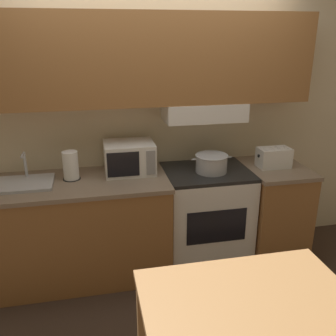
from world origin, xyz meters
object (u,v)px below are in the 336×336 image
object	(u,v)px
dining_table	(252,321)
microwave	(129,158)
cooking_pot	(211,163)
paper_towel_roll	(71,166)
toaster	(274,157)
stove_range	(205,215)
sink_basin	(25,183)

from	to	relation	value
dining_table	microwave	bearing A→B (deg)	104.00
cooking_pot	paper_towel_roll	bearing A→B (deg)	176.66
toaster	dining_table	xyz separation A→B (m)	(-0.87, -1.56, -0.31)
dining_table	stove_range	bearing A→B (deg)	80.76
sink_basin	microwave	bearing A→B (deg)	8.29
stove_range	toaster	distance (m)	0.82
sink_basin	stove_range	bearing A→B (deg)	0.91
stove_range	microwave	xyz separation A→B (m)	(-0.68, 0.10, 0.58)
microwave	sink_basin	bearing A→B (deg)	-171.71
cooking_pot	dining_table	world-z (taller)	cooking_pot
cooking_pot	paper_towel_roll	size ratio (longest dim) A/B	1.52
sink_basin	toaster	bearing A→B (deg)	-0.25
toaster	sink_basin	distance (m)	2.15
microwave	dining_table	world-z (taller)	microwave
stove_range	cooking_pot	bearing A→B (deg)	-59.32
cooking_pot	microwave	world-z (taller)	microwave
cooking_pot	sink_basin	xyz separation A→B (m)	(-1.56, 0.01, -0.07)
stove_range	dining_table	world-z (taller)	stove_range
stove_range	sink_basin	xyz separation A→B (m)	(-1.54, -0.02, 0.46)
cooking_pot	sink_basin	bearing A→B (deg)	179.45
dining_table	paper_towel_roll	bearing A→B (deg)	119.45
cooking_pot	toaster	xyz separation A→B (m)	(0.59, 0.01, 0.01)
stove_range	dining_table	bearing A→B (deg)	-99.24
stove_range	toaster	world-z (taller)	toaster
paper_towel_roll	sink_basin	bearing A→B (deg)	-171.46
sink_basin	paper_towel_roll	size ratio (longest dim) A/B	1.85
cooking_pot	sink_basin	distance (m)	1.56
microwave	dining_table	bearing A→B (deg)	-76.00
microwave	sink_basin	distance (m)	0.88
cooking_pot	toaster	size ratio (longest dim) A/B	1.22
cooking_pot	toaster	bearing A→B (deg)	0.54
sink_basin	dining_table	size ratio (longest dim) A/B	0.40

